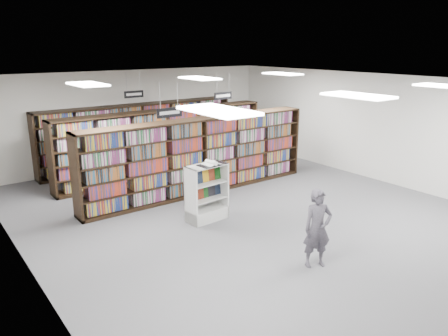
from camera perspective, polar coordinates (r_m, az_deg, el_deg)
floor at (r=10.85m, az=2.91°, el=-5.91°), size 12.00×12.00×0.00m
ceiling at (r=10.11m, az=3.16°, el=11.18°), size 10.00×12.00×0.10m
wall_back at (r=15.38m, az=-11.40°, el=6.50°), size 10.00×0.10×3.20m
wall_left at (r=8.26m, az=-24.89°, el=-2.72°), size 0.10×12.00×3.20m
wall_right at (r=14.02m, az=19.08°, el=5.05°), size 0.10×12.00×3.20m
bookshelf_row_near at (r=12.06m, az=-3.05°, el=1.58°), size 7.00×0.60×2.10m
bookshelf_row_mid at (r=13.73m, az=-7.68°, el=3.23°), size 7.00×0.60×2.10m
bookshelf_row_far at (r=15.21m, az=-10.80°, el=4.32°), size 7.00×0.60×2.10m
aisle_sign_left at (r=10.16m, az=-7.14°, el=7.31°), size 0.65×0.02×0.80m
aisle_sign_right at (r=13.45m, az=-0.13°, el=9.51°), size 0.65×0.02×0.80m
aisle_sign_center at (r=14.15m, az=-11.69°, el=9.50°), size 0.65×0.02×0.80m
troffer_front_left at (r=5.93m, az=-0.77°, el=7.50°), size 0.60×1.20×0.04m
troffer_front_center at (r=8.05m, az=17.07°, el=9.03°), size 0.60×1.20×0.04m
troffer_front_right at (r=10.60m, az=27.00°, el=9.51°), size 0.60×1.20×0.04m
troffer_back_left at (r=10.38m, az=-17.40°, el=10.40°), size 0.60×1.20×0.04m
troffer_back_center at (r=11.72m, az=-3.21°, el=11.63°), size 0.60×1.20×0.04m
troffer_back_right at (r=13.60m, az=7.65°, el=12.10°), size 0.60×1.20×0.04m
endcap_display at (r=10.33m, az=-2.37°, el=-4.28°), size 1.00×0.55×1.35m
open_book at (r=10.02m, az=-1.60°, el=0.59°), size 0.70×0.45×0.13m
shopper at (r=8.30m, az=12.11°, el=-7.73°), size 0.64×0.54×1.50m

